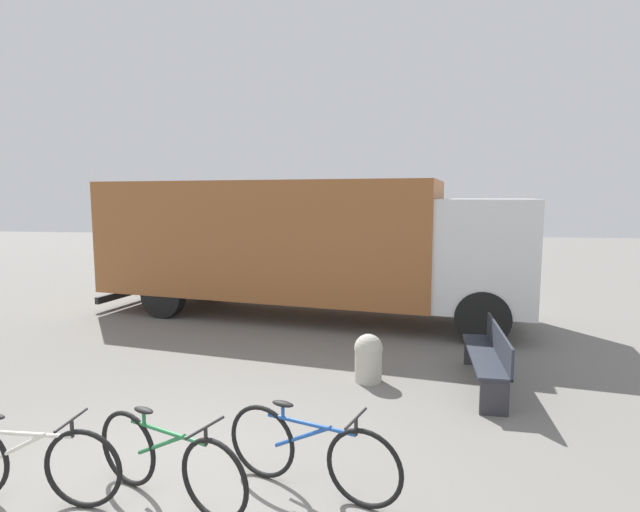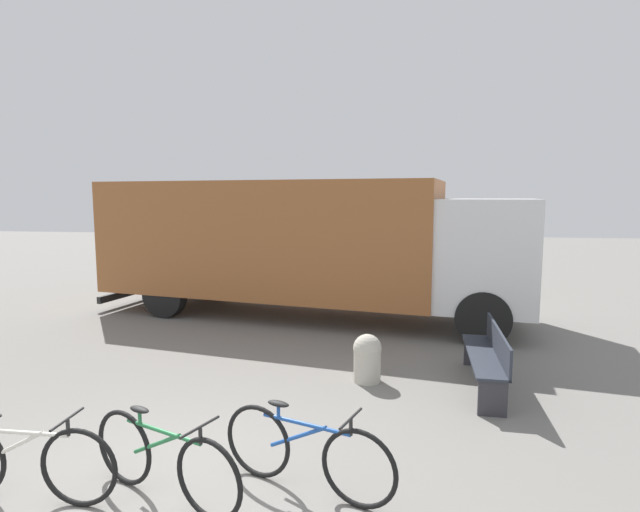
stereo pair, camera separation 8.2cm
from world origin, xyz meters
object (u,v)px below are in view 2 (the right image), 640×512
delivery_truck (302,241)px  bicycle_near (23,461)px  bicycle_far (305,452)px  bollard_near_bench (367,357)px  park_bench (489,354)px  bicycle_middle (163,460)px

delivery_truck → bicycle_near: bearing=-89.2°
bicycle_near → bicycle_far: bearing=11.0°
bicycle_far → bollard_near_bench: (0.40, 2.76, -0.01)m
bicycle_far → bollard_near_bench: 2.79m
park_bench → bollard_near_bench: 1.67m
delivery_truck → bicycle_middle: 7.00m
delivery_truck → park_bench: (3.30, -3.81, -1.18)m
park_bench → bicycle_far: bearing=145.8°
park_bench → bollard_near_bench: bearing=92.5°
bicycle_near → bicycle_far: (2.37, 0.51, 0.00)m
bicycle_middle → bicycle_far: (1.19, 0.31, 0.00)m
delivery_truck → park_bench: bearing=-39.1°
bicycle_middle → bollard_near_bench: bicycle_middle is taller
bicycle_far → bollard_near_bench: bearing=100.8°
delivery_truck → bicycle_far: delivery_truck is taller
bicycle_middle → bicycle_far: 1.23m
bicycle_near → bollard_near_bench: (2.78, 3.27, -0.01)m
bicycle_near → bicycle_middle: size_ratio=1.07×
park_bench → bicycle_far: park_bench is taller
delivery_truck → bollard_near_bench: 4.34m
delivery_truck → bicycle_near: size_ratio=5.54×
bicycle_near → bicycle_middle: (1.19, 0.20, 0.00)m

